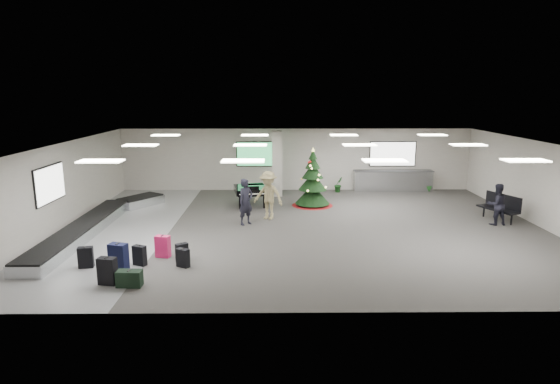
{
  "coord_description": "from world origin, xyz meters",
  "views": [
    {
      "loc": [
        -1.1,
        -17.06,
        5.04
      ],
      "look_at": [
        -0.91,
        1.0,
        1.17
      ],
      "focal_mm": 30.0,
      "sensor_mm": 36.0,
      "label": 1
    }
  ],
  "objects_px": {
    "traveler_b": "(268,195)",
    "traveler_bench": "(497,204)",
    "baggage_carousel": "(96,223)",
    "traveler_a": "(246,202)",
    "grand_piano": "(250,190)",
    "potted_plant_left": "(338,184)",
    "bench": "(501,206)",
    "service_counter": "(393,181)",
    "pink_suitcase": "(163,246)",
    "christmas_tree": "(313,186)",
    "potted_plant_right": "(429,184)"
  },
  "relations": [
    {
      "from": "grand_piano",
      "to": "potted_plant_left",
      "type": "relative_size",
      "value": 2.45
    },
    {
      "from": "bench",
      "to": "baggage_carousel",
      "type": "bearing_deg",
      "value": 160.26
    },
    {
      "from": "baggage_carousel",
      "to": "traveler_a",
      "type": "xyz_separation_m",
      "value": [
        5.61,
        0.54,
        0.69
      ]
    },
    {
      "from": "pink_suitcase",
      "to": "potted_plant_left",
      "type": "bearing_deg",
      "value": 68.17
    },
    {
      "from": "traveler_a",
      "to": "potted_plant_right",
      "type": "relative_size",
      "value": 2.37
    },
    {
      "from": "christmas_tree",
      "to": "traveler_bench",
      "type": "relative_size",
      "value": 1.63
    },
    {
      "from": "grand_piano",
      "to": "traveler_bench",
      "type": "bearing_deg",
      "value": -28.09
    },
    {
      "from": "grand_piano",
      "to": "traveler_b",
      "type": "xyz_separation_m",
      "value": [
        0.83,
        -2.25,
        0.26
      ]
    },
    {
      "from": "pink_suitcase",
      "to": "traveler_bench",
      "type": "xyz_separation_m",
      "value": [
        12.02,
        3.5,
        0.47
      ]
    },
    {
      "from": "traveler_bench",
      "to": "potted_plant_left",
      "type": "relative_size",
      "value": 2.02
    },
    {
      "from": "bench",
      "to": "traveler_bench",
      "type": "xyz_separation_m",
      "value": [
        -0.46,
        -0.57,
        0.21
      ]
    },
    {
      "from": "baggage_carousel",
      "to": "christmas_tree",
      "type": "distance_m",
      "value": 9.2
    },
    {
      "from": "bench",
      "to": "traveler_b",
      "type": "xyz_separation_m",
      "value": [
        -9.26,
        0.37,
        0.38
      ]
    },
    {
      "from": "traveler_a",
      "to": "potted_plant_left",
      "type": "relative_size",
      "value": 2.25
    },
    {
      "from": "potted_plant_right",
      "to": "potted_plant_left",
      "type": "bearing_deg",
      "value": -178.85
    },
    {
      "from": "traveler_bench",
      "to": "potted_plant_right",
      "type": "xyz_separation_m",
      "value": [
        -0.6,
        6.18,
        -0.43
      ]
    },
    {
      "from": "potted_plant_left",
      "to": "traveler_a",
      "type": "bearing_deg",
      "value": -126.37
    },
    {
      "from": "grand_piano",
      "to": "traveler_b",
      "type": "height_order",
      "value": "traveler_b"
    },
    {
      "from": "baggage_carousel",
      "to": "bench",
      "type": "distance_m",
      "value": 15.76
    },
    {
      "from": "service_counter",
      "to": "grand_piano",
      "type": "height_order",
      "value": "service_counter"
    },
    {
      "from": "potted_plant_left",
      "to": "service_counter",
      "type": "bearing_deg",
      "value": 4.89
    },
    {
      "from": "traveler_a",
      "to": "potted_plant_left",
      "type": "height_order",
      "value": "traveler_a"
    },
    {
      "from": "traveler_bench",
      "to": "potted_plant_right",
      "type": "height_order",
      "value": "traveler_bench"
    },
    {
      "from": "baggage_carousel",
      "to": "service_counter",
      "type": "xyz_separation_m",
      "value": [
        12.84,
        6.73,
        0.33
      ]
    },
    {
      "from": "traveler_bench",
      "to": "potted_plant_left",
      "type": "distance_m",
      "value": 8.07
    },
    {
      "from": "service_counter",
      "to": "potted_plant_left",
      "type": "bearing_deg",
      "value": -175.11
    },
    {
      "from": "service_counter",
      "to": "pink_suitcase",
      "type": "distance_m",
      "value": 13.74
    },
    {
      "from": "bench",
      "to": "potted_plant_right",
      "type": "relative_size",
      "value": 2.32
    },
    {
      "from": "pink_suitcase",
      "to": "traveler_b",
      "type": "height_order",
      "value": "traveler_b"
    },
    {
      "from": "grand_piano",
      "to": "traveler_a",
      "type": "relative_size",
      "value": 1.09
    },
    {
      "from": "potted_plant_left",
      "to": "traveler_b",
      "type": "bearing_deg",
      "value": -124.42
    },
    {
      "from": "christmas_tree",
      "to": "bench",
      "type": "xyz_separation_m",
      "value": [
        7.3,
        -2.64,
        -0.3
      ]
    },
    {
      "from": "christmas_tree",
      "to": "traveler_a",
      "type": "height_order",
      "value": "christmas_tree"
    },
    {
      "from": "grand_piano",
      "to": "traveler_a",
      "type": "xyz_separation_m",
      "value": [
        -0.02,
        -3.05,
        0.18
      ]
    },
    {
      "from": "traveler_b",
      "to": "traveler_bench",
      "type": "bearing_deg",
      "value": 20.63
    },
    {
      "from": "service_counter",
      "to": "pink_suitcase",
      "type": "relative_size",
      "value": 5.76
    },
    {
      "from": "baggage_carousel",
      "to": "traveler_b",
      "type": "bearing_deg",
      "value": 11.75
    },
    {
      "from": "baggage_carousel",
      "to": "grand_piano",
      "type": "bearing_deg",
      "value": 32.54
    },
    {
      "from": "potted_plant_left",
      "to": "baggage_carousel",
      "type": "bearing_deg",
      "value": -147.0
    },
    {
      "from": "potted_plant_left",
      "to": "potted_plant_right",
      "type": "height_order",
      "value": "potted_plant_left"
    },
    {
      "from": "traveler_a",
      "to": "traveler_b",
      "type": "height_order",
      "value": "traveler_b"
    },
    {
      "from": "pink_suitcase",
      "to": "baggage_carousel",
      "type": "bearing_deg",
      "value": 149.63
    },
    {
      "from": "traveler_a",
      "to": "traveler_bench",
      "type": "height_order",
      "value": "traveler_a"
    },
    {
      "from": "baggage_carousel",
      "to": "bench",
      "type": "height_order",
      "value": "bench"
    },
    {
      "from": "potted_plant_right",
      "to": "traveler_b",
      "type": "bearing_deg",
      "value": -147.42
    },
    {
      "from": "traveler_b",
      "to": "traveler_bench",
      "type": "xyz_separation_m",
      "value": [
        8.8,
        -0.95,
        -0.17
      ]
    },
    {
      "from": "bench",
      "to": "traveler_a",
      "type": "bearing_deg",
      "value": 159.16
    },
    {
      "from": "christmas_tree",
      "to": "potted_plant_right",
      "type": "xyz_separation_m",
      "value": [
        6.23,
        2.97,
        -0.52
      ]
    },
    {
      "from": "traveler_b",
      "to": "traveler_bench",
      "type": "relative_size",
      "value": 1.21
    },
    {
      "from": "christmas_tree",
      "to": "bench",
      "type": "distance_m",
      "value": 7.77
    }
  ]
}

